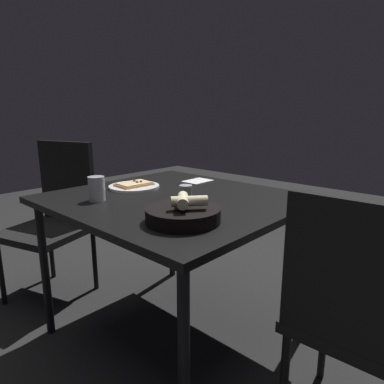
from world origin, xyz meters
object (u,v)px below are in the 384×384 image
object	(u,v)px
pizza_plate	(134,186)
bread_basket	(184,214)
pepper_shaker	(186,195)
chair_near	(56,211)
dining_table	(175,209)
chair_far	(362,312)
beer_glass	(97,190)

from	to	relation	value
pizza_plate	bread_basket	bearing A→B (deg)	-111.59
pepper_shaker	chair_near	world-z (taller)	chair_near
dining_table	bread_basket	xyz separation A→B (m)	(-0.25, -0.30, 0.09)
pizza_plate	pepper_shaker	distance (m)	0.42
dining_table	chair_near	bearing A→B (deg)	101.94
pepper_shaker	chair_near	xyz separation A→B (m)	(-0.14, 0.98, -0.24)
dining_table	pizza_plate	distance (m)	0.30
chair_near	chair_far	world-z (taller)	chair_near
dining_table	chair_near	world-z (taller)	chair_near
beer_glass	pepper_shaker	size ratio (longest dim) A/B	1.38
pepper_shaker	pizza_plate	bearing A→B (deg)	85.21
dining_table	chair_near	size ratio (longest dim) A/B	1.15
dining_table	bread_basket	size ratio (longest dim) A/B	3.94
chair_far	pizza_plate	bearing A→B (deg)	88.01
bread_basket	pizza_plate	bearing A→B (deg)	68.41
bread_basket	chair_far	xyz separation A→B (m)	(0.19, -0.58, -0.24)
dining_table	beer_glass	world-z (taller)	beer_glass
beer_glass	chair_far	size ratio (longest dim) A/B	0.12
beer_glass	bread_basket	bearing A→B (deg)	-85.07
bread_basket	beer_glass	world-z (taller)	beer_glass
dining_table	chair_far	bearing A→B (deg)	-93.40
pizza_plate	pepper_shaker	xyz separation A→B (m)	(-0.03, -0.41, 0.03)
dining_table	pepper_shaker	size ratio (longest dim) A/B	13.56
bread_basket	dining_table	bearing A→B (deg)	50.45
beer_glass	chair_near	bearing A→B (deg)	80.74
dining_table	chair_far	world-z (taller)	chair_far
pepper_shaker	beer_glass	bearing A→B (deg)	126.76
pizza_plate	chair_near	bearing A→B (deg)	106.73
chair_far	bread_basket	bearing A→B (deg)	108.39
pepper_shaker	chair_near	bearing A→B (deg)	97.92
dining_table	pepper_shaker	world-z (taller)	pepper_shaker
beer_glass	chair_near	world-z (taller)	chair_near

